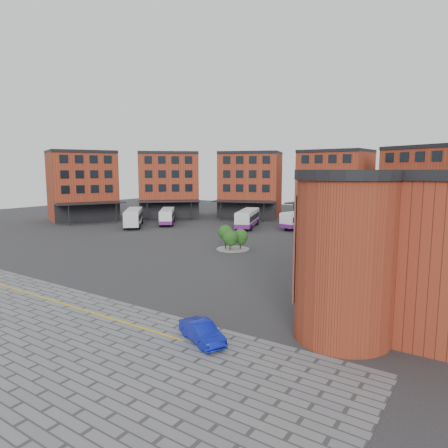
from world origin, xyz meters
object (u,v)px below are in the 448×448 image
Objects in this scene: tree_island at (232,237)px; bus_b at (167,216)px; bus_a at (134,216)px; bus_e at (357,228)px; bus_f at (431,238)px; blue_car at (202,332)px; bus_d at (304,219)px; bus_c at (248,218)px.

tree_island is 0.45× the size of bus_b.
bus_a is 39.79m from bus_e.
bus_f reaches higher than bus_e.
bus_a is at bearing 76.33° from blue_car.
blue_car is (13.88, -25.12, -1.06)m from tree_island.
bus_d is (0.12, 24.05, 0.01)m from tree_island.
bus_a is at bearing -114.81° from bus_f.
bus_e is 0.84× the size of bus_f.
tree_island is 0.38× the size of bus_d.
bus_e is at bearing -149.81° from bus_f.
bus_c is (-8.86, 18.99, 0.05)m from tree_island.
blue_car is (-8.26, -37.60, -1.26)m from bus_f.
bus_a is (-27.34, 8.25, 0.21)m from tree_island.
bus_d is at bearing 89.72° from tree_island.
bus_d is 2.93× the size of blue_car.
bus_b reaches higher than blue_car.
bus_a reaches higher than bus_e.
bus_e is 44.18m from blue_car.
bus_f is at bearing -40.47° from bus_b.
blue_car is at bearing -80.68° from bus_a.
bus_b is 0.84× the size of bus_d.
bus_b is 0.83× the size of bus_c.
tree_island reaches higher than bus_a.
bus_e is (35.48, 4.51, 0.02)m from bus_b.
bus_f is (11.16, -6.47, 0.29)m from bus_e.
bus_b is 0.79× the size of bus_f.
bus_a is at bearing -152.75° from bus_b.
bus_f reaches higher than blue_car.
tree_island reaches higher than bus_c.
bus_c reaches higher than bus_d.
bus_b is 2.45× the size of blue_car.
bus_a is at bearing -170.32° from bus_c.
bus_c is at bearing -21.85° from bus_b.
bus_c is at bearing -138.38° from bus_d.
bus_b is 35.76m from bus_e.
bus_c is 2.96× the size of blue_car.
tree_island reaches higher than bus_b.
blue_car is at bearing -62.19° from bus_d.
tree_island is 21.90m from bus_e.
bus_a is at bearing -133.56° from bus_e.
bus_e is (38.33, 10.70, -0.31)m from bus_a.
bus_a is 1.06× the size of bus_b.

